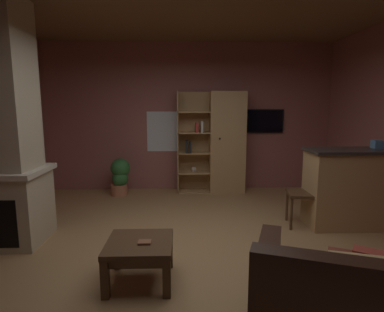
# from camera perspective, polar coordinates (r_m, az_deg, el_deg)

# --- Properties ---
(floor) EXTENTS (5.62, 5.68, 0.02)m
(floor) POSITION_cam_1_polar(r_m,az_deg,el_deg) (3.71, 0.20, -17.38)
(floor) COLOR #A37A4C
(floor) RESTS_ON ground
(wall_back) EXTENTS (5.74, 0.06, 2.86)m
(wall_back) POSITION_cam_1_polar(r_m,az_deg,el_deg) (6.20, -0.72, 7.06)
(wall_back) COLOR #9E5B56
(wall_back) RESTS_ON ground
(window_pane_back) EXTENTS (0.59, 0.01, 0.78)m
(window_pane_back) POSITION_cam_1_polar(r_m,az_deg,el_deg) (6.19, -5.49, 4.49)
(window_pane_back) COLOR white
(bookshelf_cabinet) EXTENTS (1.29, 0.41, 1.93)m
(bookshelf_cabinet) POSITION_cam_1_polar(r_m,az_deg,el_deg) (6.01, 5.60, 2.41)
(bookshelf_cabinet) COLOR tan
(bookshelf_cabinet) RESTS_ON ground
(kitchen_bar_counter) EXTENTS (1.56, 0.58, 1.08)m
(kitchen_bar_counter) POSITION_cam_1_polar(r_m,az_deg,el_deg) (4.89, 28.81, -5.12)
(kitchen_bar_counter) COLOR tan
(kitchen_bar_counter) RESTS_ON ground
(tissue_box) EXTENTS (0.12, 0.12, 0.11)m
(tissue_box) POSITION_cam_1_polar(r_m,az_deg,el_deg) (4.97, 30.78, 1.85)
(tissue_box) COLOR #598CBF
(tissue_box) RESTS_ON kitchen_bar_counter
(coffee_table) EXTENTS (0.61, 0.60, 0.40)m
(coffee_table) POSITION_cam_1_polar(r_m,az_deg,el_deg) (3.08, -9.57, -16.57)
(coffee_table) COLOR #4C331E
(coffee_table) RESTS_ON ground
(table_book_0) EXTENTS (0.12, 0.10, 0.02)m
(table_book_0) POSITION_cam_1_polar(r_m,az_deg,el_deg) (2.99, -8.66, -15.34)
(table_book_0) COLOR brown
(table_book_0) RESTS_ON coffee_table
(dining_chair) EXTENTS (0.48, 0.48, 0.92)m
(dining_chair) POSITION_cam_1_polar(r_m,az_deg,el_deg) (4.57, 20.79, -5.67)
(dining_chair) COLOR #4C331E
(dining_chair) RESTS_ON ground
(potted_floor_plant) EXTENTS (0.37, 0.36, 0.69)m
(potted_floor_plant) POSITION_cam_1_polar(r_m,az_deg,el_deg) (5.98, -13.04, -3.49)
(potted_floor_plant) COLOR #B77051
(potted_floor_plant) RESTS_ON ground
(wall_mounted_tv) EXTENTS (0.82, 0.06, 0.46)m
(wall_mounted_tv) POSITION_cam_1_polar(r_m,az_deg,el_deg) (6.34, 12.79, 6.26)
(wall_mounted_tv) COLOR black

